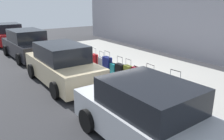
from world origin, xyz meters
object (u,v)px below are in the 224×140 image
Objects in this scene: suitcase_red_2 at (150,80)px; suitcase_maroon_3 at (137,77)px; suitcase_silver_1 at (161,85)px; suitcase_navy_7 at (107,64)px; suitcase_silver_8 at (102,63)px; suitcase_black_5 at (120,71)px; fire_hydrant at (86,55)px; parked_car_beige_1 at (62,65)px; suitcase_red_9 at (94,60)px; suitcase_olive_4 at (128,74)px; parked_car_charcoal_2 at (27,45)px; bollard_post at (77,53)px; suitcase_teal_6 at (114,69)px; suitcase_navy_0 at (174,90)px; parked_car_silver_0 at (148,116)px; parked_car_red_3 at (9,35)px.

suitcase_maroon_3 is (0.60, 0.07, -0.01)m from suitcase_red_2.
suitcase_maroon_3 is at bearing 3.61° from suitcase_silver_1.
suitcase_navy_7 is 0.59m from suitcase_silver_8.
fire_hydrant is at bearing -1.11° from suitcase_black_5.
suitcase_maroon_3 is at bearing 179.50° from suitcase_navy_7.
parked_car_beige_1 is at bearing 59.04° from suitcase_black_5.
suitcase_red_9 reaches higher than fire_hydrant.
suitcase_maroon_3 is 0.82× the size of suitcase_red_9.
parked_car_charcoal_2 is at bearing 16.44° from suitcase_olive_4.
suitcase_red_2 is 2.78m from suitcase_navy_7.
bollard_post reaches higher than fire_hydrant.
parked_car_beige_1 is at bearing 85.53° from suitcase_navy_7.
suitcase_navy_7 is at bearing -1.36° from suitcase_teal_6.
suitcase_navy_0 reaches higher than suitcase_navy_7.
suitcase_navy_0 reaches higher than suitcase_silver_1.
fire_hydrant is at bearing 2.30° from suitcase_silver_8.
suitcase_silver_1 is at bearing -53.11° from parked_car_silver_0.
suitcase_black_5 reaches higher than suitcase_silver_1.
suitcase_silver_1 reaches higher than suitcase_teal_6.
suitcase_teal_6 is at bearing 178.64° from suitcase_navy_7.
parked_car_charcoal_2 is 1.09× the size of parked_car_red_3.
suitcase_black_5 is 0.98× the size of suitcase_navy_7.
bollard_post is (2.27, 0.21, 0.09)m from suitcase_silver_8.
parked_car_red_3 is (12.11, 2.08, 0.31)m from suitcase_black_5.
suitcase_red_9 is 4.94m from parked_car_charcoal_2.
parked_car_red_3 reaches higher than suitcase_navy_7.
parked_car_silver_0 reaches higher than suitcase_red_9.
suitcase_maroon_3 is (1.78, 0.05, -0.01)m from suitcase_navy_0.
parked_car_beige_1 is at bearing 71.17° from suitcase_teal_6.
parked_car_red_3 is (11.03, 2.15, 0.27)m from suitcase_navy_7.
suitcase_navy_0 is at bearing -171.71° from parked_car_red_3.
suitcase_red_2 is at bearing -179.97° from suitcase_silver_8.
suitcase_silver_1 is 5.48m from fire_hydrant.
suitcase_navy_7 is at bearing 0.96° from suitcase_silver_1.
parked_car_silver_0 is at bearing 156.85° from suitcase_navy_7.
suitcase_black_5 is 12.29m from parked_car_red_3.
suitcase_navy_0 is 1.44× the size of fire_hydrant.
suitcase_maroon_3 is at bearing -178.41° from bollard_post.
suitcase_teal_6 is at bearing -178.95° from suitcase_red_9.
suitcase_red_2 is 1.04× the size of suitcase_black_5.
suitcase_black_5 is at bearing 178.89° from fire_hydrant.
suitcase_navy_7 reaches higher than suitcase_olive_4.
suitcase_navy_7 is at bearing -3.75° from suitcase_black_5.
suitcase_navy_0 is 1.07× the size of suitcase_red_2.
suitcase_navy_7 is (2.18, -0.02, -0.01)m from suitcase_maroon_3.
parked_car_red_3 is at bearing 9.17° from suitcase_maroon_3.
suitcase_red_2 is 1.35× the size of fire_hydrant.
fire_hydrant is at bearing -2.06° from suitcase_red_9.
suitcase_red_9 is at bearing 10.15° from suitcase_silver_8.
parked_car_beige_1 is at bearing 50.03° from suitcase_olive_4.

